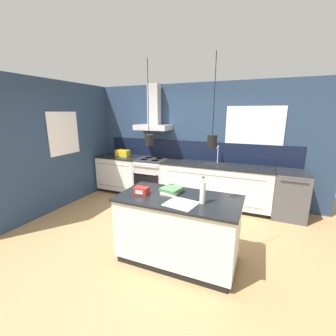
# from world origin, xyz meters

# --- Properties ---
(ground_plane) EXTENTS (16.00, 16.00, 0.00)m
(ground_plane) POSITION_xyz_m (0.00, 0.00, 0.00)
(ground_plane) COLOR #A87F51
(ground_plane) RESTS_ON ground
(wall_back) EXTENTS (5.60, 2.49, 2.60)m
(wall_back) POSITION_xyz_m (-0.06, 2.00, 1.35)
(wall_back) COLOR navy
(wall_back) RESTS_ON ground_plane
(wall_left) EXTENTS (0.08, 3.80, 2.60)m
(wall_left) POSITION_xyz_m (-2.43, 0.70, 1.30)
(wall_left) COLOR navy
(wall_left) RESTS_ON ground_plane
(counter_run_left) EXTENTS (1.08, 0.64, 0.91)m
(counter_run_left) POSITION_xyz_m (-1.83, 1.69, 0.46)
(counter_run_left) COLOR black
(counter_run_left) RESTS_ON ground_plane
(counter_run_sink) EXTENTS (2.30, 0.64, 1.28)m
(counter_run_sink) POSITION_xyz_m (0.57, 1.69, 0.46)
(counter_run_sink) COLOR black
(counter_run_sink) RESTS_ON ground_plane
(oven_range) EXTENTS (0.72, 0.66, 0.91)m
(oven_range) POSITION_xyz_m (-0.93, 1.69, 0.46)
(oven_range) COLOR #B5B5BA
(oven_range) RESTS_ON ground_plane
(dishwasher) EXTENTS (0.59, 0.65, 0.91)m
(dishwasher) POSITION_xyz_m (2.01, 1.69, 0.46)
(dishwasher) COLOR #4C4C51
(dishwasher) RESTS_ON ground_plane
(kitchen_island) EXTENTS (1.59, 0.83, 0.91)m
(kitchen_island) POSITION_xyz_m (0.50, -0.36, 0.46)
(kitchen_island) COLOR black
(kitchen_island) RESTS_ON ground_plane
(bottle_on_island) EXTENTS (0.07, 0.07, 0.33)m
(bottle_on_island) POSITION_xyz_m (0.84, -0.43, 1.05)
(bottle_on_island) COLOR silver
(bottle_on_island) RESTS_ON kitchen_island
(book_stack) EXTENTS (0.30, 0.32, 0.08)m
(book_stack) POSITION_xyz_m (0.36, -0.24, 0.95)
(book_stack) COLOR silver
(book_stack) RESTS_ON kitchen_island
(red_supply_box) EXTENTS (0.18, 0.13, 0.10)m
(red_supply_box) POSITION_xyz_m (0.01, -0.45, 0.96)
(red_supply_box) COLOR red
(red_supply_box) RESTS_ON kitchen_island
(paper_pile) EXTENTS (0.40, 0.38, 0.01)m
(paper_pile) POSITION_xyz_m (0.61, -0.55, 0.91)
(paper_pile) COLOR silver
(paper_pile) RESTS_ON kitchen_island
(yellow_toolbox) EXTENTS (0.34, 0.18, 0.19)m
(yellow_toolbox) POSITION_xyz_m (-1.74, 1.69, 0.99)
(yellow_toolbox) COLOR gold
(yellow_toolbox) RESTS_ON counter_run_left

